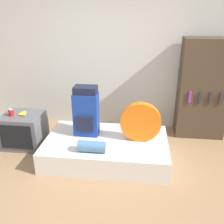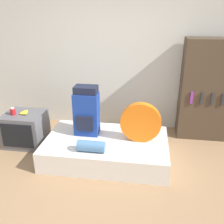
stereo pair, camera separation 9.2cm
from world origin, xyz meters
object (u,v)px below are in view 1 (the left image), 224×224
at_px(backpack, 86,112).
at_px(television, 24,130).
at_px(sleeping_roll, 92,147).
at_px(canister, 11,112).
at_px(tent_bag, 141,122).
at_px(bookshelf, 203,89).

bearing_deg(backpack, television, 175.61).
relative_size(sleeping_roll, canister, 3.25).
distance_m(backpack, sleeping_roll, 0.61).
bearing_deg(tent_bag, canister, 176.30).
bearing_deg(television, tent_bag, -5.65).
bearing_deg(bookshelf, tent_bag, -138.31).
height_order(television, canister, canister).
bearing_deg(backpack, canister, 178.74).
height_order(tent_bag, bookshelf, bookshelf).
bearing_deg(canister, sleeping_roll, -20.79).
distance_m(tent_bag, television, 1.95).
bearing_deg(sleeping_roll, tent_bag, 31.69).
distance_m(tent_bag, sleeping_roll, 0.79).
bearing_deg(tent_bag, bookshelf, 41.69).
relative_size(tent_bag, television, 0.93).
xyz_separation_m(sleeping_roll, television, (-1.26, 0.59, -0.12)).
bearing_deg(backpack, sleeping_roll, -70.67).
bearing_deg(backpack, tent_bag, -7.30).
height_order(backpack, tent_bag, backpack).
relative_size(sleeping_roll, bookshelf, 0.22).
height_order(television, bookshelf, bookshelf).
height_order(tent_bag, television, tent_bag).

